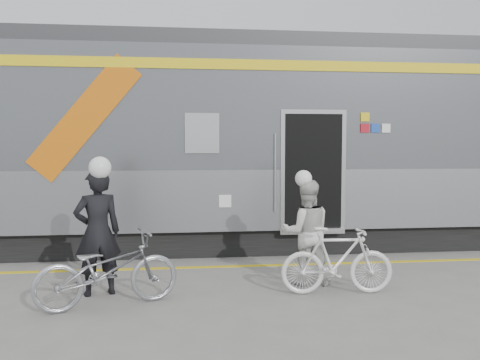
{
  "coord_description": "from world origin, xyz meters",
  "views": [
    {
      "loc": [
        -0.86,
        -6.23,
        2.05
      ],
      "look_at": [
        0.06,
        1.6,
        1.5
      ],
      "focal_mm": 38.0,
      "sensor_mm": 36.0,
      "label": 1
    }
  ],
  "objects": [
    {
      "name": "helmet_man",
      "position": [
        -1.99,
        0.78,
        1.87
      ],
      "size": [
        0.3,
        0.3,
        0.3
      ],
      "primitive_type": "sphere",
      "color": "white",
      "rests_on": "man"
    },
    {
      "name": "man",
      "position": [
        -1.99,
        0.78,
        0.86
      ],
      "size": [
        0.73,
        0.59,
        1.72
      ],
      "primitive_type": "imported",
      "rotation": [
        0.0,
        0.0,
        3.46
      ],
      "color": "black",
      "rests_on": "ground"
    },
    {
      "name": "woman",
      "position": [
        0.96,
        0.97,
        0.77
      ],
      "size": [
        0.78,
        0.63,
        1.54
      ],
      "primitive_type": "imported",
      "rotation": [
        0.0,
        0.0,
        3.08
      ],
      "color": "silver",
      "rests_on": "ground"
    },
    {
      "name": "bicycle_right",
      "position": [
        1.26,
        0.42,
        0.47
      ],
      "size": [
        1.57,
        0.53,
        0.93
      ],
      "primitive_type": "imported",
      "rotation": [
        0.0,
        0.0,
        1.51
      ],
      "color": "silver",
      "rests_on": "ground"
    },
    {
      "name": "ground",
      "position": [
        0.0,
        0.0,
        0.0
      ],
      "size": [
        90.0,
        90.0,
        0.0
      ],
      "primitive_type": "plane",
      "color": "slate",
      "rests_on": "ground"
    },
    {
      "name": "bicycle_left",
      "position": [
        -1.79,
        0.23,
        0.47
      ],
      "size": [
        1.91,
        1.17,
        0.95
      ],
      "primitive_type": "imported",
      "rotation": [
        0.0,
        0.0,
        1.89
      ],
      "color": "#9A9CA1",
      "rests_on": "ground"
    },
    {
      "name": "train",
      "position": [
        -0.67,
        4.19,
        2.05
      ],
      "size": [
        24.0,
        3.17,
        4.1
      ],
      "color": "black",
      "rests_on": "ground"
    },
    {
      "name": "helmet_woman",
      "position": [
        0.96,
        0.97,
        1.66
      ],
      "size": [
        0.25,
        0.25,
        0.25
      ],
      "primitive_type": "sphere",
      "color": "white",
      "rests_on": "woman"
    },
    {
      "name": "safety_strip",
      "position": [
        0.0,
        2.15,
        0.0
      ],
      "size": [
        24.0,
        0.12,
        0.01
      ],
      "primitive_type": "cube",
      "color": "yellow",
      "rests_on": "ground"
    }
  ]
}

